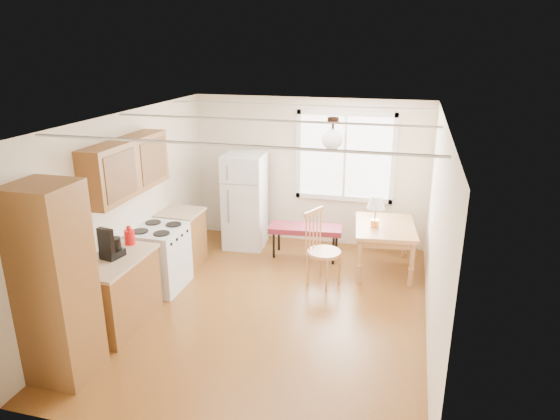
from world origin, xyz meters
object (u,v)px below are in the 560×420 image
(dining_table, at_px, (385,232))
(chair, at_px, (318,242))
(refrigerator, at_px, (245,201))
(bench, at_px, (305,230))

(dining_table, distance_m, chair, 1.12)
(refrigerator, xyz_separation_m, chair, (1.47, -1.06, -0.17))
(bench, distance_m, dining_table, 1.28)
(refrigerator, bearing_deg, dining_table, -13.22)
(refrigerator, distance_m, chair, 1.82)
(refrigerator, xyz_separation_m, bench, (1.10, -0.23, -0.33))
(dining_table, xyz_separation_m, chair, (-0.90, -0.67, 0.00))
(refrigerator, height_order, dining_table, refrigerator)
(dining_table, relative_size, chair, 1.15)
(bench, relative_size, dining_table, 0.95)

